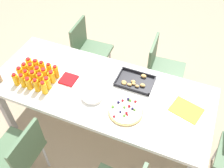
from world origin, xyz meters
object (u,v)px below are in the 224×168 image
juice_bottle_1 (23,81)px  juice_bottle_11 (32,70)px  juice_bottle_2 (29,83)px  juice_bottle_10 (25,69)px  chair_far_left (88,48)px  juice_bottle_5 (20,73)px  juice_bottle_12 (38,73)px  juice_bottle_14 (52,77)px  chair_near_left (20,152)px  juice_bottle_7 (34,77)px  juice_bottle_3 (36,85)px  juice_bottle_15 (30,64)px  juice_bottle_13 (45,75)px  juice_bottle_9 (48,83)px  party_table (100,93)px  juice_bottle_18 (49,69)px  paper_folder (186,110)px  chair_far_right (161,67)px  juice_bottle_6 (27,76)px  juice_bottle_16 (36,66)px  juice_bottle_19 (56,72)px  fruit_pizza (126,111)px  napkin_stack (69,79)px  juice_bottle_4 (44,88)px  juice_bottle_17 (43,68)px  plate_stack (92,96)px  juice_bottle_0 (16,79)px  juice_bottle_8 (41,80)px  snack_tray (135,81)px

juice_bottle_1 → juice_bottle_11: 0.15m
juice_bottle_2 → juice_bottle_10: size_ratio=1.00×
chair_far_left → juice_bottle_5: size_ratio=5.84×
juice_bottle_12 → juice_bottle_14: size_ratio=1.06×
chair_near_left → juice_bottle_7: size_ratio=5.70×
juice_bottle_3 → juice_bottle_15: juice_bottle_3 is taller
juice_bottle_13 → juice_bottle_9: bearing=-44.6°
party_table → chair_far_left: (-0.52, 0.77, -0.19)m
juice_bottle_7 → juice_bottle_13: juice_bottle_7 is taller
juice_bottle_18 → paper_folder: size_ratio=0.54×
chair_far_right → juice_bottle_6: size_ratio=6.07×
chair_far_left → juice_bottle_10: juice_bottle_10 is taller
juice_bottle_1 → chair_far_left: bearing=81.6°
juice_bottle_16 → juice_bottle_2: bearing=-73.8°
chair_near_left → juice_bottle_14: (-0.01, 0.65, 0.32)m
juice_bottle_7 → juice_bottle_18: juice_bottle_7 is taller
juice_bottle_19 → fruit_pizza: size_ratio=0.47×
chair_far_right → napkin_stack: 1.12m
juice_bottle_2 → juice_bottle_4: bearing=1.6°
chair_far_right → juice_bottle_16: size_ratio=5.82×
juice_bottle_17 → fruit_pizza: juice_bottle_17 is taller
juice_bottle_9 → juice_bottle_13: juice_bottle_13 is taller
juice_bottle_3 → juice_bottle_19: size_ratio=1.01×
juice_bottle_2 → juice_bottle_6: 0.10m
plate_stack → paper_folder: bearing=12.7°
juice_bottle_0 → juice_bottle_4: size_ratio=0.96×
juice_bottle_8 → juice_bottle_1: bearing=-152.0°
juice_bottle_17 → paper_folder: size_ratio=0.56×
juice_bottle_7 → snack_tray: size_ratio=0.41×
chair_far_right → snack_tray: size_ratio=2.36×
chair_near_left → juice_bottle_2: juice_bottle_2 is taller
juice_bottle_13 → juice_bottle_12: bearing=-178.0°
juice_bottle_12 → juice_bottle_14: (0.15, 0.01, -0.00)m
juice_bottle_5 → fruit_pizza: size_ratio=0.47×
juice_bottle_8 → juice_bottle_10: size_ratio=1.10×
juice_bottle_3 → juice_bottle_5: 0.24m
juice_bottle_14 → paper_folder: size_ratio=0.51×
chair_near_left → paper_folder: 1.49m
chair_near_left → juice_bottle_3: bearing=10.0°
napkin_stack → juice_bottle_5: bearing=-160.6°
juice_bottle_4 → juice_bottle_15: juice_bottle_4 is taller
napkin_stack → juice_bottle_8: bearing=-143.6°
juice_bottle_5 → juice_bottle_6: size_ratio=1.04×
chair_near_left → juice_bottle_4: 0.59m
juice_bottle_14 → napkin_stack: (0.13, 0.08, -0.05)m
party_table → napkin_stack: napkin_stack is taller
juice_bottle_15 → juice_bottle_17: (0.15, 0.00, 0.01)m
chair_far_right → juice_bottle_3: 1.42m
juice_bottle_6 → juice_bottle_9: 0.23m
juice_bottle_12 → snack_tray: juice_bottle_12 is taller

